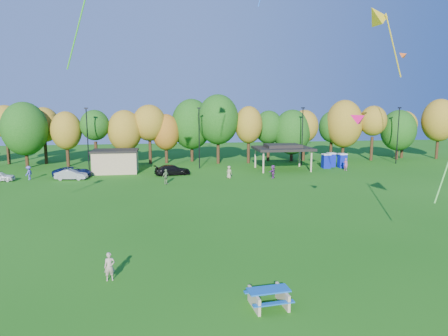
{
  "coord_description": "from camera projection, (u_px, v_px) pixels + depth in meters",
  "views": [
    {
      "loc": [
        -3.13,
        -19.23,
        9.57
      ],
      "look_at": [
        0.65,
        6.0,
        5.48
      ],
      "focal_mm": 32.0,
      "sensor_mm": 36.0,
      "label": 1
    }
  ],
  "objects": [
    {
      "name": "car_b",
      "position": [
        71.0,
        175.0,
        50.99
      ],
      "size": [
        4.04,
        1.76,
        1.29
      ],
      "primitive_type": "imported",
      "rotation": [
        0.0,
        0.0,
        1.47
      ],
      "color": "#9C9CA2",
      "rests_on": "ground"
    },
    {
      "name": "porta_potties",
      "position": [
        333.0,
        160.0,
        60.77
      ],
      "size": [
        3.75,
        2.27,
        2.18
      ],
      "color": "#0C1AA1",
      "rests_on": "ground"
    },
    {
      "name": "far_person_1",
      "position": [
        229.0,
        172.0,
        51.78
      ],
      "size": [
        0.93,
        0.97,
        1.67
      ],
      "primitive_type": "imported",
      "rotation": [
        0.0,
        0.0,
        2.27
      ],
      "color": "tan",
      "rests_on": "ground"
    },
    {
      "name": "lamp_posts",
      "position": [
        199.0,
        136.0,
        59.33
      ],
      "size": [
        64.5,
        0.25,
        9.09
      ],
      "color": "black",
      "rests_on": "ground"
    },
    {
      "name": "kite_flyer",
      "position": [
        110.0,
        267.0,
        21.79
      ],
      "size": [
        0.63,
        0.47,
        1.58
      ],
      "primitive_type": "imported",
      "rotation": [
        0.0,
        0.0,
        0.17
      ],
      "color": "tan",
      "rests_on": "ground"
    },
    {
      "name": "car_d",
      "position": [
        172.0,
        170.0,
        54.32
      ],
      "size": [
        5.18,
        3.03,
        1.41
      ],
      "primitive_type": "imported",
      "rotation": [
        0.0,
        0.0,
        1.8
      ],
      "color": "black",
      "rests_on": "ground"
    },
    {
      "name": "kite_2",
      "position": [
        376.0,
        15.0,
        30.35
      ],
      "size": [
        3.5,
        1.74,
        5.64
      ],
      "color": "gold"
    },
    {
      "name": "ground",
      "position": [
        229.0,
        290.0,
        20.75
      ],
      "size": [
        160.0,
        160.0,
        0.0
      ],
      "primitive_type": "plane",
      "color": "#19600F",
      "rests_on": "ground"
    },
    {
      "name": "utility_building",
      "position": [
        116.0,
        161.0,
        56.13
      ],
      "size": [
        6.3,
        4.3,
        3.25
      ],
      "color": "tan",
      "rests_on": "ground"
    },
    {
      "name": "far_person_4",
      "position": [
        29.0,
        173.0,
        50.89
      ],
      "size": [
        0.98,
        1.29,
        1.78
      ],
      "primitive_type": "imported",
      "rotation": [
        0.0,
        0.0,
        4.4
      ],
      "color": "#5957BF",
      "rests_on": "ground"
    },
    {
      "name": "far_person_2",
      "position": [
        166.0,
        177.0,
        48.13
      ],
      "size": [
        1.08,
        1.1,
        1.85
      ],
      "primitive_type": "imported",
      "rotation": [
        0.0,
        0.0,
        0.81
      ],
      "color": "#6A8B55",
      "rests_on": "ground"
    },
    {
      "name": "far_person_5",
      "position": [
        273.0,
        172.0,
        51.92
      ],
      "size": [
        1.39,
        1.62,
        1.76
      ],
      "primitive_type": "imported",
      "rotation": [
        0.0,
        0.0,
        4.07
      ],
      "color": "#7C3887",
      "rests_on": "ground"
    },
    {
      "name": "picnic_table",
      "position": [
        268.0,
        296.0,
        19.02
      ],
      "size": [
        2.15,
        1.84,
        0.87
      ],
      "rotation": [
        0.0,
        0.0,
        0.1
      ],
      "color": "tan",
      "rests_on": "ground"
    },
    {
      "name": "pavilion",
      "position": [
        283.0,
        148.0,
        58.42
      ],
      "size": [
        8.2,
        6.2,
        3.77
      ],
      "color": "tan",
      "rests_on": "ground"
    },
    {
      "name": "tree_line",
      "position": [
        177.0,
        127.0,
        64.11
      ],
      "size": [
        93.57,
        10.55,
        11.15
      ],
      "color": "black",
      "rests_on": "ground"
    },
    {
      "name": "kite_14",
      "position": [
        355.0,
        118.0,
        26.3
      ],
      "size": [
        1.47,
        1.42,
        1.19
      ],
      "color": "#D60B55"
    },
    {
      "name": "far_person_0",
      "position": [
        346.0,
        164.0,
        57.97
      ],
      "size": [
        0.72,
        0.8,
        1.83
      ],
      "primitive_type": "imported",
      "rotation": [
        0.0,
        0.0,
        2.11
      ],
      "color": "#A44D81",
      "rests_on": "ground"
    },
    {
      "name": "kite_11",
      "position": [
        402.0,
        55.0,
        48.93
      ],
      "size": [
        1.39,
        1.42,
        1.15
      ],
      "color": "#D44E18"
    },
    {
      "name": "car_c",
      "position": [
        72.0,
        172.0,
        52.76
      ],
      "size": [
        5.12,
        2.68,
        1.38
      ],
      "primitive_type": "imported",
      "rotation": [
        0.0,
        0.0,
        1.65
      ],
      "color": "#0B1747",
      "rests_on": "ground"
    }
  ]
}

